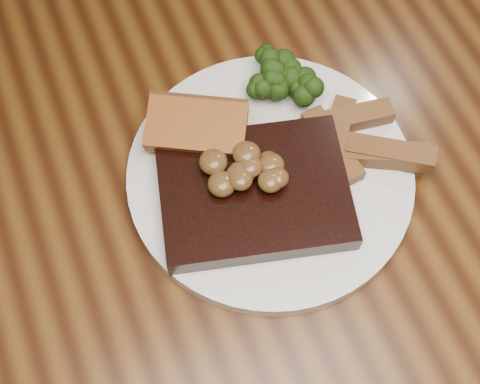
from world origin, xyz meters
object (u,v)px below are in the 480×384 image
object	(u,v)px
plate	(270,176)
steak	(254,193)
dining_table	(241,240)
garlic_bread	(198,137)
potato_wedges	(348,151)

from	to	relation	value
plate	steak	xyz separation A→B (m)	(-0.03, -0.02, 0.02)
dining_table	garlic_bread	bearing A→B (deg)	100.96
dining_table	plate	size ratio (longest dim) A/B	5.34
steak	garlic_bread	bearing A→B (deg)	123.26
steak	potato_wedges	world-z (taller)	steak
dining_table	potato_wedges	world-z (taller)	potato_wedges
plate	potato_wedges	distance (m)	0.09
dining_table	potato_wedges	distance (m)	0.17
dining_table	steak	size ratio (longest dim) A/B	8.53
potato_wedges	garlic_bread	bearing A→B (deg)	151.63
garlic_bread	potato_wedges	bearing A→B (deg)	0.36
plate	dining_table	bearing A→B (deg)	-156.11
dining_table	potato_wedges	size ratio (longest dim) A/B	13.53
plate	garlic_bread	size ratio (longest dim) A/B	2.93
steak	potato_wedges	xyz separation A→B (m)	(0.11, 0.01, -0.00)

